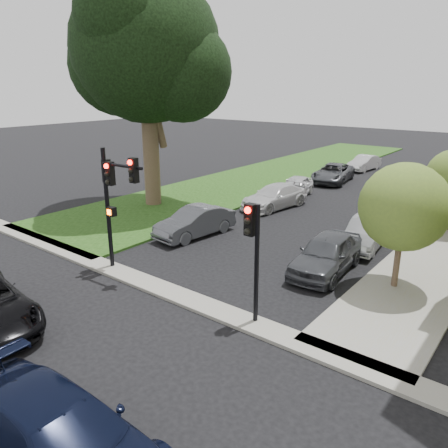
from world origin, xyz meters
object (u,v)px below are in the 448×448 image
Objects in this scene: traffic_signal_secondary at (253,242)px; car_parked_1 at (366,233)px; car_parked_3 at (439,184)px; car_parked_7 at (296,187)px; car_parked_0 at (327,254)px; car_parked_2 at (408,207)px; car_parked_8 at (333,173)px; car_cross_far at (59,439)px; small_tree_a at (404,207)px; traffic_signal_main at (113,189)px; eucalyptus at (145,48)px; car_parked_5 at (195,222)px; car_parked_9 at (364,163)px; car_parked_6 at (275,197)px.

traffic_signal_secondary reaches higher than car_parked_1.
car_parked_7 is (-7.47, -7.28, 0.04)m from car_parked_3.
car_parked_2 is at bearing 82.54° from car_parked_0.
traffic_signal_secondary reaches higher than car_parked_8.
car_cross_far is (0.32, -7.10, -1.98)m from traffic_signal_secondary.
car_parked_2 is at bearing 80.87° from car_parked_1.
traffic_signal_main reaches higher than small_tree_a.
eucalyptus is 2.45× the size of car_cross_far.
car_parked_5 is 1.11× the size of car_parked_9.
car_parked_2 is at bearing -95.86° from car_parked_3.
small_tree_a reaches higher than car_parked_7.
car_parked_2 is 7.80m from car_parked_7.
traffic_signal_secondary is 9.08m from car_parked_5.
car_parked_5 is at bearing -84.51° from car_parked_9.
car_parked_2 is (7.37, 14.54, -2.69)m from traffic_signal_main.
car_parked_0 is 7.24m from car_parked_5.
car_parked_2 is 1.49× the size of car_parked_3.
car_parked_5 is at bearing -83.97° from car_parked_6.
car_parked_7 is at bearing 96.09° from car_parked_5.
traffic_signal_main is 1.26× the size of traffic_signal_secondary.
eucalyptus is at bearing 148.69° from traffic_signal_secondary.
small_tree_a is 11.00m from traffic_signal_main.
traffic_signal_main is at bearing -50.90° from eucalyptus.
small_tree_a is at bearing -60.67° from car_parked_9.
car_parked_1 is at bearing 87.89° from traffic_signal_secondary.
car_parked_8 is at bearing 100.91° from car_parked_6.
car_cross_far is at bearing -84.47° from car_parked_8.
traffic_signal_main is 15.84m from car_parked_7.
car_parked_2 is 12.13m from car_parked_5.
small_tree_a is 1.03× the size of car_parked_0.
traffic_signal_main is at bearing -79.70° from car_parked_5.
car_parked_0 is 0.81× the size of car_parked_2.
car_parked_2 is at bearing 56.47° from car_parked_5.
eucalyptus reaches higher than car_parked_3.
eucalyptus is at bearing 40.02° from car_cross_far.
eucalyptus is 22.11m from car_cross_far.
car_parked_2 is 1.43× the size of car_parked_9.
car_parked_9 is at bearing 113.63° from small_tree_a.
traffic_signal_secondary is 0.97× the size of car_parked_7.
car_parked_6 reaches higher than car_parked_1.
traffic_signal_secondary is at bearing -31.31° from eucalyptus.
car_cross_far is at bearing -97.75° from car_parked_3.
car_cross_far is at bearing -78.92° from car_parked_2.
traffic_signal_main is at bearing 42.85° from car_cross_far.
car_parked_8 is (-7.49, -1.27, 0.06)m from car_parked_3.
small_tree_a is at bearing -61.37° from car_parked_1.
car_parked_9 is (-7.15, 22.78, -0.13)m from car_parked_0.
car_parked_5 is at bearing -24.67° from eucalyptus.
eucalyptus reaches higher than car_parked_2.
car_parked_7 is at bearing 104.49° from car_parked_6.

